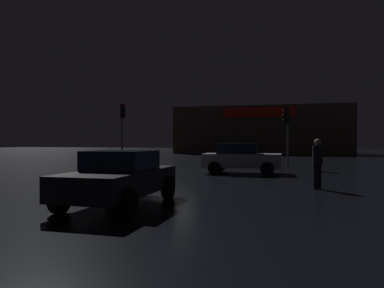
{
  "coord_description": "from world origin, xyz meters",
  "views": [
    {
      "loc": [
        6.15,
        -18.25,
        1.68
      ],
      "look_at": [
        -0.61,
        6.51,
        1.43
      ],
      "focal_mm": 34.39,
      "sensor_mm": 36.0,
      "label": 1
    }
  ],
  "objects_px": {
    "traffic_signal_main": "(286,122)",
    "car_near": "(241,158)",
    "store_building": "(261,130)",
    "traffic_signal_opposite": "(123,120)",
    "car_far": "(120,177)",
    "pedestrian": "(317,160)"
  },
  "relations": [
    {
      "from": "car_near",
      "to": "car_far",
      "type": "bearing_deg",
      "value": -100.12
    },
    {
      "from": "traffic_signal_main",
      "to": "pedestrian",
      "type": "xyz_separation_m",
      "value": [
        1.21,
        -9.75,
        -1.77
      ]
    },
    {
      "from": "traffic_signal_main",
      "to": "pedestrian",
      "type": "bearing_deg",
      "value": -82.9
    },
    {
      "from": "traffic_signal_main",
      "to": "car_far",
      "type": "distance_m",
      "value": 15.13
    },
    {
      "from": "car_near",
      "to": "pedestrian",
      "type": "height_order",
      "value": "pedestrian"
    },
    {
      "from": "pedestrian",
      "to": "car_near",
      "type": "bearing_deg",
      "value": 122.45
    },
    {
      "from": "pedestrian",
      "to": "store_building",
      "type": "bearing_deg",
      "value": 97.67
    },
    {
      "from": "car_far",
      "to": "traffic_signal_opposite",
      "type": "bearing_deg",
      "value": 115.78
    },
    {
      "from": "car_near",
      "to": "pedestrian",
      "type": "bearing_deg",
      "value": -57.55
    },
    {
      "from": "store_building",
      "to": "traffic_signal_opposite",
      "type": "bearing_deg",
      "value": -107.76
    },
    {
      "from": "car_far",
      "to": "traffic_signal_main",
      "type": "bearing_deg",
      "value": 74.83
    },
    {
      "from": "car_near",
      "to": "pedestrian",
      "type": "relative_size",
      "value": 2.27
    },
    {
      "from": "traffic_signal_main",
      "to": "car_near",
      "type": "relative_size",
      "value": 0.94
    },
    {
      "from": "car_near",
      "to": "traffic_signal_opposite",
      "type": "bearing_deg",
      "value": 149.77
    },
    {
      "from": "traffic_signal_opposite",
      "to": "car_far",
      "type": "relative_size",
      "value": 1.05
    },
    {
      "from": "store_building",
      "to": "car_near",
      "type": "xyz_separation_m",
      "value": [
        1.37,
        -29.79,
        -2.2
      ]
    },
    {
      "from": "traffic_signal_opposite",
      "to": "traffic_signal_main",
      "type": "bearing_deg",
      "value": -4.46
    },
    {
      "from": "traffic_signal_opposite",
      "to": "car_near",
      "type": "bearing_deg",
      "value": -30.23
    },
    {
      "from": "traffic_signal_main",
      "to": "car_far",
      "type": "height_order",
      "value": "traffic_signal_main"
    },
    {
      "from": "store_building",
      "to": "traffic_signal_main",
      "type": "xyz_separation_m",
      "value": [
        3.51,
        -25.32,
        -0.21
      ]
    },
    {
      "from": "traffic_signal_main",
      "to": "car_far",
      "type": "relative_size",
      "value": 0.91
    },
    {
      "from": "traffic_signal_main",
      "to": "car_near",
      "type": "distance_m",
      "value": 5.34
    }
  ]
}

